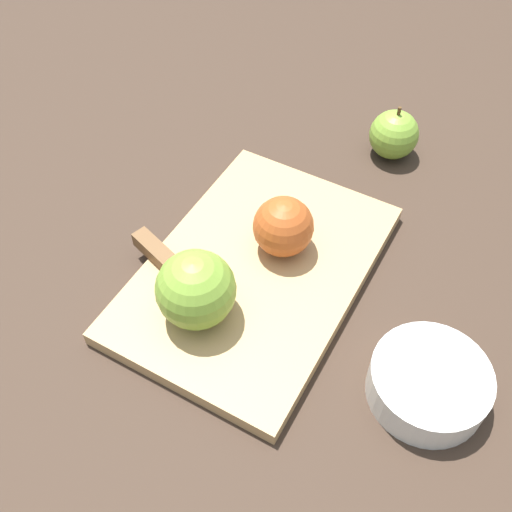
{
  "coord_description": "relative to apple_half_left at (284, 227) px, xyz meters",
  "views": [
    {
      "loc": [
        0.41,
        0.19,
        0.59
      ],
      "look_at": [
        0.0,
        0.0,
        0.04
      ],
      "focal_mm": 42.0,
      "sensor_mm": 36.0,
      "label": 1
    }
  ],
  "objects": [
    {
      "name": "apple_whole",
      "position": [
        -0.25,
        0.07,
        -0.02
      ],
      "size": [
        0.07,
        0.07,
        0.08
      ],
      "color": "olive",
      "rests_on": "ground_plane"
    },
    {
      "name": "apple_half_right",
      "position": [
        0.13,
        -0.05,
        0.01
      ],
      "size": [
        0.09,
        0.09,
        0.09
      ],
      "rotation": [
        0.0,
        0.0,
        3.86
      ],
      "color": "olive",
      "rests_on": "cutting_board"
    },
    {
      "name": "cutting_board",
      "position": [
        0.04,
        -0.02,
        -0.05
      ],
      "size": [
        0.38,
        0.27,
        0.02
      ],
      "color": "tan",
      "rests_on": "ground_plane"
    },
    {
      "name": "bowl",
      "position": [
        0.11,
        0.21,
        -0.03
      ],
      "size": [
        0.13,
        0.13,
        0.04
      ],
      "color": "silver",
      "rests_on": "ground_plane"
    },
    {
      "name": "ground_plane",
      "position": [
        0.04,
        -0.02,
        -0.06
      ],
      "size": [
        4.0,
        4.0,
        0.0
      ],
      "primitive_type": "plane",
      "color": "#38281E"
    },
    {
      "name": "knife",
      "position": [
        0.08,
        -0.12,
        -0.03
      ],
      "size": [
        0.08,
        0.15,
        0.02
      ],
      "rotation": [
        0.0,
        0.0,
        1.18
      ],
      "color": "silver",
      "rests_on": "cutting_board"
    },
    {
      "name": "apple_half_left",
      "position": [
        0.0,
        0.0,
        0.0
      ],
      "size": [
        0.07,
        0.07,
        0.07
      ],
      "rotation": [
        0.0,
        0.0,
        1.82
      ],
      "color": "#AD4C1E",
      "rests_on": "cutting_board"
    }
  ]
}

